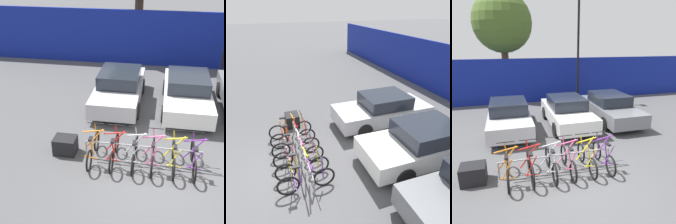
# 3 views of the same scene
# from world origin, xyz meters

# --- Properties ---
(ground_plane) EXTENTS (120.00, 120.00, 0.00)m
(ground_plane) POSITION_xyz_m (0.00, 0.00, 0.00)
(ground_plane) COLOR #4C4C4F
(hoarding_wall) EXTENTS (36.00, 0.16, 2.93)m
(hoarding_wall) POSITION_xyz_m (0.00, 9.50, 1.46)
(hoarding_wall) COLOR navy
(hoarding_wall) RESTS_ON ground
(bike_rack) EXTENTS (3.53, 0.04, 0.57)m
(bike_rack) POSITION_xyz_m (-0.46, 0.68, 0.48)
(bike_rack) COLOR gray
(bike_rack) RESTS_ON ground
(bicycle_orange) EXTENTS (0.68, 1.71, 1.05)m
(bicycle_orange) POSITION_xyz_m (-1.96, 0.53, 0.38)
(bicycle_orange) COLOR black
(bicycle_orange) RESTS_ON ground
(bicycle_red) EXTENTS (0.68, 1.71, 1.05)m
(bicycle_red) POSITION_xyz_m (-1.30, 0.53, 0.38)
(bicycle_red) COLOR black
(bicycle_red) RESTS_ON ground
(bicycle_silver) EXTENTS (0.68, 1.71, 1.05)m
(bicycle_silver) POSITION_xyz_m (-0.68, 0.53, 0.38)
(bicycle_silver) COLOR black
(bicycle_silver) RESTS_ON ground
(bicycle_pink) EXTENTS (0.68, 1.71, 1.05)m
(bicycle_pink) POSITION_xyz_m (-0.14, 0.53, 0.38)
(bicycle_pink) COLOR black
(bicycle_pink) RESTS_ON ground
(bicycle_yellow) EXTENTS (0.68, 1.71, 1.05)m
(bicycle_yellow) POSITION_xyz_m (0.46, 0.53, 0.38)
(bicycle_yellow) COLOR black
(bicycle_yellow) RESTS_ON ground
(bicycle_purple) EXTENTS (0.68, 1.71, 1.05)m
(bicycle_purple) POSITION_xyz_m (1.04, 0.53, 0.38)
(bicycle_purple) COLOR black
(bicycle_purple) RESTS_ON ground
(car_silver) EXTENTS (1.91, 4.18, 1.40)m
(car_silver) POSITION_xyz_m (-1.76, 4.56, 0.69)
(car_silver) COLOR #B7B7BC
(car_silver) RESTS_ON ground
(car_white) EXTENTS (1.91, 4.29, 1.40)m
(car_white) POSITION_xyz_m (0.98, 4.57, 0.69)
(car_white) COLOR silver
(car_white) RESTS_ON ground
(car_grey) EXTENTS (1.91, 4.45, 1.40)m
(car_grey) POSITION_xyz_m (3.32, 4.70, 0.69)
(car_grey) COLOR slate
(car_grey) RESTS_ON ground
(lamp_post) EXTENTS (0.24, 0.44, 7.25)m
(lamp_post) POSITION_xyz_m (2.85, 8.50, 3.99)
(lamp_post) COLOR black
(lamp_post) RESTS_ON ground
(cargo_crate) EXTENTS (0.70, 0.56, 0.55)m
(cargo_crate) POSITION_xyz_m (-2.90, 0.74, 0.28)
(cargo_crate) COLOR black
(cargo_crate) RESTS_ON ground
(tree_behind_hoarding) EXTENTS (4.03, 4.03, 7.24)m
(tree_behind_hoarding) POSITION_xyz_m (-1.65, 11.30, 5.18)
(tree_behind_hoarding) COLOR brown
(tree_behind_hoarding) RESTS_ON ground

